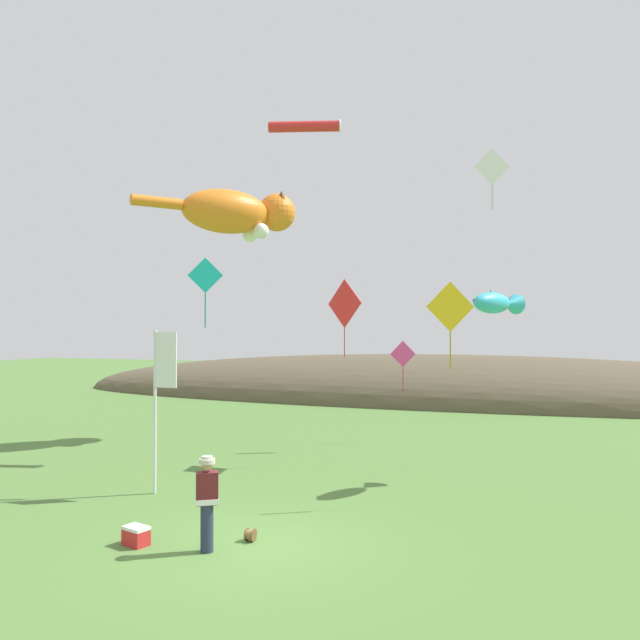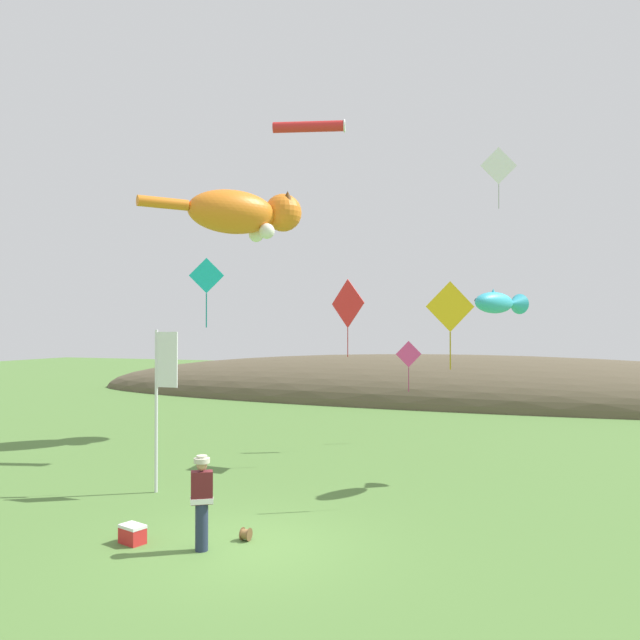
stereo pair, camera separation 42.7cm
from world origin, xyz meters
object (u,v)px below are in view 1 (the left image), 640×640
object	(u,v)px
kite_tube_streamer	(306,127)
kite_diamond_red	(345,304)
kite_spool	(250,535)
festival_banner_pole	(160,386)
kite_giant_cat	(237,213)
kite_diamond_white	(492,167)
kite_diamond_teal	(205,276)
festival_attendant	(207,500)
picnic_cooler	(136,536)
kite_fish_windsock	(497,303)
kite_diamond_pink	(403,355)
kite_diamond_gold	(450,307)

from	to	relation	value
kite_tube_streamer	kite_diamond_red	xyz separation A→B (m)	(1.73, -1.20, -6.08)
kite_spool	festival_banner_pole	distance (m)	5.07
kite_giant_cat	kite_diamond_white	xyz separation A→B (m)	(9.29, 2.12, 1.49)
kite_spool	kite_diamond_white	xyz separation A→B (m)	(3.80, 12.46, 9.94)
kite_giant_cat	kite_diamond_teal	xyz separation A→B (m)	(2.64, -7.09, -3.06)
festival_attendant	picnic_cooler	world-z (taller)	festival_attendant
kite_tube_streamer	picnic_cooler	bearing A→B (deg)	-89.56
kite_fish_windsock	kite_diamond_pink	bearing A→B (deg)	124.38
kite_spool	kite_diamond_gold	distance (m)	6.96
kite_diamond_pink	kite_giant_cat	bearing A→B (deg)	-167.57
festival_banner_pole	kite_fish_windsock	world-z (taller)	kite_fish_windsock
kite_diamond_gold	kite_diamond_teal	xyz separation A→B (m)	(-6.20, -0.83, 0.85)
kite_fish_windsock	kite_diamond_gold	bearing A→B (deg)	-112.53
festival_attendant	kite_diamond_red	distance (m)	9.08
kite_diamond_white	kite_diamond_teal	world-z (taller)	kite_diamond_white
kite_spool	kite_giant_cat	distance (m)	14.44
kite_fish_windsock	kite_diamond_white	size ratio (longest dim) A/B	0.96
picnic_cooler	kite_diamond_white	size ratio (longest dim) A/B	0.25
kite_diamond_red	kite_fish_windsock	bearing A→B (deg)	-12.59
kite_diamond_red	kite_diamond_white	xyz separation A→B (m)	(4.11, 5.08, 5.15)
festival_banner_pole	kite_diamond_teal	bearing A→B (deg)	47.15
kite_tube_streamer	kite_diamond_gold	distance (m)	9.45
kite_fish_windsock	kite_tube_streamer	xyz separation A→B (m)	(-6.34, 2.22, 6.15)
kite_diamond_gold	kite_diamond_pink	xyz separation A→B (m)	(-2.71, 7.61, -1.48)
kite_giant_cat	kite_diamond_pink	size ratio (longest dim) A/B	2.81
kite_tube_streamer	kite_diamond_pink	world-z (taller)	kite_tube_streamer
picnic_cooler	festival_attendant	bearing A→B (deg)	5.23
kite_giant_cat	kite_fish_windsock	size ratio (longest dim) A/B	2.42
kite_diamond_gold	festival_attendant	bearing A→B (deg)	-128.43
kite_tube_streamer	kite_diamond_white	xyz separation A→B (m)	(5.85, 3.88, -0.93)
kite_giant_cat	kite_fish_windsock	bearing A→B (deg)	-22.18
kite_giant_cat	festival_attendant	bearing A→B (deg)	-65.92
festival_banner_pole	kite_fish_windsock	xyz separation A→B (m)	(7.93, 3.95, 2.14)
kite_diamond_red	kite_diamond_gold	bearing A→B (deg)	-42.09
kite_diamond_red	kite_spool	bearing A→B (deg)	-87.55
kite_fish_windsock	kite_spool	bearing A→B (deg)	-123.97
kite_diamond_white	kite_diamond_teal	bearing A→B (deg)	-125.85
picnic_cooler	kite_diamond_gold	xyz separation A→B (m)	(5.32, 5.00, 4.48)
kite_diamond_pink	kite_tube_streamer	bearing A→B (deg)	-130.79
picnic_cooler	kite_giant_cat	bearing A→B (deg)	107.33
kite_giant_cat	kite_diamond_white	distance (m)	9.64
festival_attendant	festival_banner_pole	world-z (taller)	festival_banner_pole
festival_banner_pole	kite_giant_cat	bearing A→B (deg)	103.11
kite_giant_cat	kite_diamond_gold	xyz separation A→B (m)	(8.83, -6.26, -3.92)
kite_spool	kite_diamond_teal	bearing A→B (deg)	131.27
festival_attendant	kite_diamond_white	bearing A→B (deg)	71.94
picnic_cooler	kite_diamond_white	distance (m)	17.61
picnic_cooler	kite_giant_cat	size ratio (longest dim) A/B	0.11
kite_diamond_red	festival_attendant	bearing A→B (deg)	-91.43
kite_diamond_teal	festival_banner_pole	bearing A→B (deg)	-132.85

